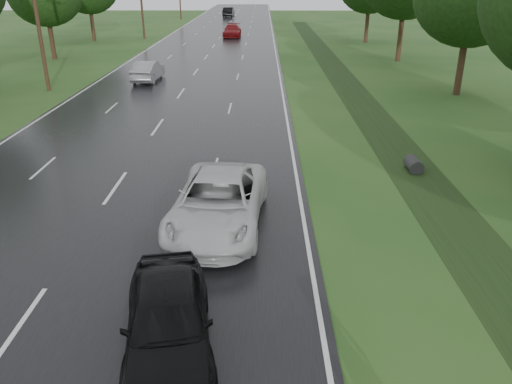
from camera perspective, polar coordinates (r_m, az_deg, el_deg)
The scene contains 12 objects.
ground at distance 12.65m, azimuth -25.53°, elevation -13.99°, with size 220.00×220.00×0.00m, color #254E1C.
road at distance 54.61m, azimuth -5.16°, elevation 15.85°, with size 14.00×180.00×0.04m, color black.
edge_stripe_east at distance 54.36m, azimuth 2.22°, elevation 15.92°, with size 0.12×180.00×0.01m, color silver.
edge_stripe_west at distance 55.69m, azimuth -12.35°, elevation 15.60°, with size 0.12×180.00×0.01m, color silver.
center_line at distance 54.61m, azimuth -5.16°, elevation 15.88°, with size 0.12×180.00×0.01m, color silver.
drainage_ditch at distance 29.14m, azimuth 12.93°, elevation 8.65°, with size 2.20×120.00×0.56m.
utility_pole_mid at distance 36.94m, azimuth -23.87°, elevation 18.52°, with size 1.60×0.26×10.00m.
white_pickup at distance 15.32m, azimuth -4.33°, elevation -1.16°, with size 2.66×5.78×1.61m, color silver.
dark_sedan at distance 10.64m, azimuth -10.04°, elevation -14.12°, with size 1.77×4.41×1.50m, color black.
silver_sedan at distance 38.64m, azimuth -12.25°, elevation 13.38°, with size 1.53×4.39×1.45m, color gray.
far_car_red at distance 66.23m, azimuth -2.75°, elevation 17.93°, with size 2.12×5.21×1.51m, color maroon.
far_car_dark at distance 99.58m, azimuth -3.15°, elevation 19.85°, with size 1.82×5.21×1.72m, color black.
Camera 1 is at (5.40, -8.87, 7.22)m, focal length 35.00 mm.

